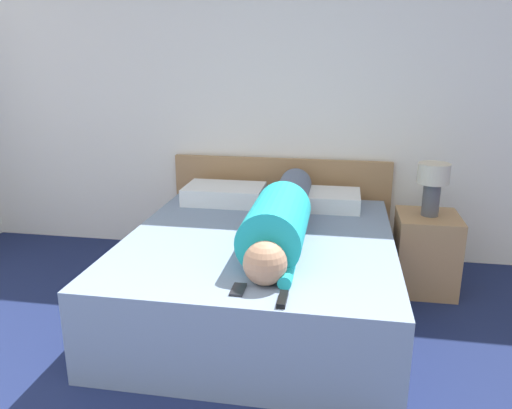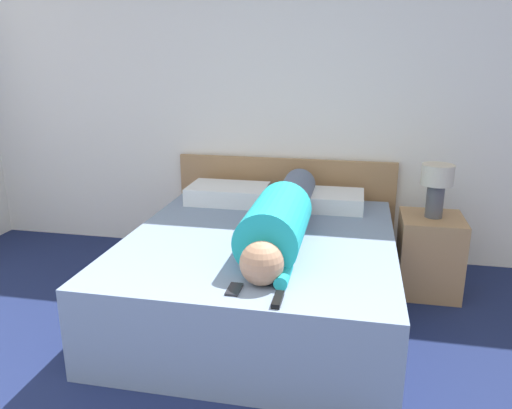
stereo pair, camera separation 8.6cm
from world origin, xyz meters
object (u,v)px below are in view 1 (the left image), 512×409
at_px(pillow_near_headboard, 225,194).
at_px(pillow_second, 321,199).
at_px(bed, 260,274).
at_px(person_lying, 281,216).
at_px(cell_phone, 238,290).
at_px(tv_remote, 283,299).
at_px(table_lamp, 433,182).
at_px(nightstand, 425,253).

height_order(pillow_near_headboard, pillow_second, pillow_near_headboard).
xyz_separation_m(bed, pillow_second, (0.35, 0.71, 0.32)).
relative_size(person_lying, pillow_second, 2.95).
height_order(pillow_second, cell_phone, pillow_second).
relative_size(pillow_near_headboard, cell_phone, 4.64).
distance_m(bed, cell_phone, 0.82).
height_order(person_lying, cell_phone, person_lying).
bearing_deg(pillow_near_headboard, tv_remote, -67.49).
xyz_separation_m(bed, table_lamp, (1.11, 0.52, 0.53)).
relative_size(tv_remote, cell_phone, 1.15).
distance_m(table_lamp, pillow_second, 0.81).
bearing_deg(pillow_near_headboard, cell_phone, -74.23).
bearing_deg(person_lying, bed, 164.80).
relative_size(bed, table_lamp, 5.17).
bearing_deg(nightstand, bed, -154.94).
distance_m(nightstand, person_lying, 1.18).
relative_size(table_lamp, person_lying, 0.22).
height_order(bed, table_lamp, table_lamp).
bearing_deg(table_lamp, tv_remote, -122.09).
xyz_separation_m(pillow_near_headboard, tv_remote, (0.65, -1.56, -0.05)).
xyz_separation_m(table_lamp, pillow_second, (-0.76, 0.19, -0.21)).
xyz_separation_m(nightstand, person_lying, (-0.97, -0.56, 0.39)).
relative_size(bed, pillow_second, 3.32).
distance_m(tv_remote, cell_phone, 0.24).
distance_m(nightstand, pillow_second, 0.84).
bearing_deg(table_lamp, pillow_second, 165.98).
bearing_deg(cell_phone, person_lying, 80.94).
distance_m(pillow_second, tv_remote, 1.56).
xyz_separation_m(nightstand, tv_remote, (-0.86, -1.37, 0.26)).
distance_m(person_lying, pillow_near_headboard, 0.92).
xyz_separation_m(tv_remote, cell_phone, (-0.23, 0.07, -0.01)).
height_order(table_lamp, person_lying, table_lamp).
height_order(bed, person_lying, person_lying).
bearing_deg(tv_remote, nightstand, 57.91).
height_order(person_lying, pillow_near_headboard, person_lying).
bearing_deg(person_lying, table_lamp, 29.88).
height_order(pillow_second, tv_remote, pillow_second).
bearing_deg(nightstand, pillow_second, 165.98).
relative_size(nightstand, cell_phone, 4.28).
distance_m(table_lamp, tv_remote, 1.64).
distance_m(bed, pillow_second, 0.85).
bearing_deg(pillow_second, cell_phone, -102.50).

